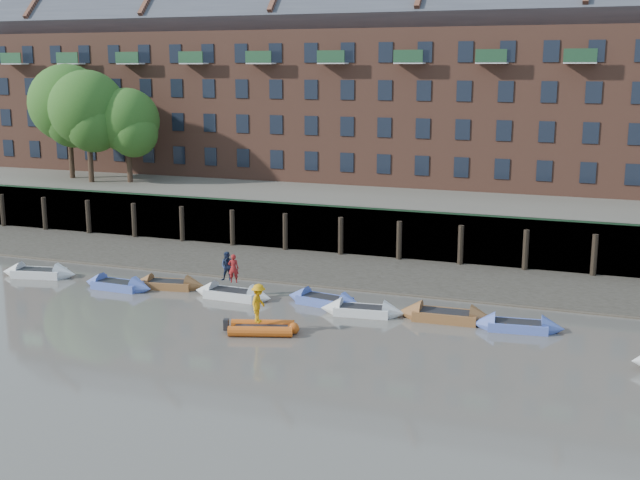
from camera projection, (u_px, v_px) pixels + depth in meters
The scene contains 19 objects.
ground at pixel (215, 374), 32.88m from camera, with size 220.00×220.00×0.00m, color #5F5A52.
foreshore at pixel (352, 271), 49.37m from camera, with size 110.00×8.00×0.50m, color #3D382F.
mud_band at pixel (333, 285), 46.26m from camera, with size 110.00×1.60×0.10m, color #4C4336.
river_wall at pixel (372, 232), 53.05m from camera, with size 110.00×1.23×3.30m.
bank_terrace at pixel (420, 201), 65.53m from camera, with size 110.00×28.00×3.20m, color #5E594D.
apartment_terrace at pixel (427, 61), 64.07m from camera, with size 80.60×15.56×20.98m.
tree_cluster at pixel (87, 109), 64.74m from camera, with size 11.76×7.74×9.40m.
rowboat_0 at pixel (39, 273), 48.02m from camera, with size 4.83×2.24×1.35m.
rowboat_1 at pixel (118, 285), 45.38m from camera, with size 4.46×1.43×1.28m.
rowboat_2 at pixel (169, 285), 45.52m from camera, with size 4.46×1.97×1.25m.
rowboat_3 at pixel (233, 294), 43.56m from camera, with size 4.64×1.45×1.34m.
rowboat_4 at pixel (324, 301), 42.38m from camera, with size 4.59×1.98×1.29m.
rowboat_5 at pixel (362, 311), 40.65m from camera, with size 4.47×1.77×1.26m.
rowboat_6 at pixel (446, 316), 39.70m from camera, with size 4.94×1.64×1.42m.
rowboat_7 at pixel (518, 326), 38.25m from camera, with size 4.45×1.77×1.26m.
rib_tender at pixel (264, 328), 37.85m from camera, with size 3.40×2.40×0.57m.
person_rower_a at pixel (233, 268), 43.23m from camera, with size 0.57×0.38×1.58m, color maroon.
person_rower_b at pixel (228, 266), 43.53m from camera, with size 0.79×0.62×1.63m, color #19233F.
person_rib_crew at pixel (259, 303), 37.62m from camera, with size 1.20×0.69×1.86m, color orange.
Camera 1 is at (14.80, -27.55, 12.32)m, focal length 45.00 mm.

